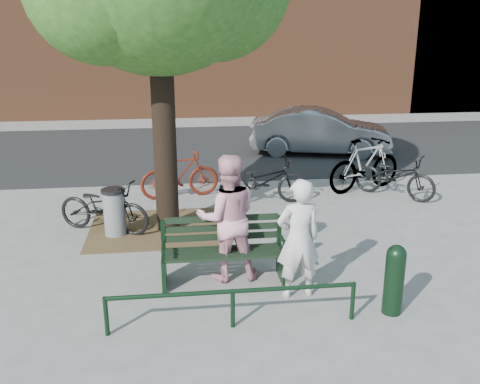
{
  "coord_description": "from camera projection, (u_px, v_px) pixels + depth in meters",
  "views": [
    {
      "loc": [
        -0.61,
        -6.9,
        3.54
      ],
      "look_at": [
        0.36,
        1.0,
        1.02
      ],
      "focal_mm": 40.0,
      "sensor_mm": 36.0,
      "label": 1
    }
  ],
  "objects": [
    {
      "name": "ground",
      "position": [
        224.0,
        282.0,
        7.67
      ],
      "size": [
        90.0,
        90.0,
        0.0
      ],
      "primitive_type": "plane",
      "color": "gray",
      "rests_on": "ground"
    },
    {
      "name": "dirt_pit",
      "position": [
        157.0,
        228.0,
        9.63
      ],
      "size": [
        2.4,
        2.0,
        0.02
      ],
      "primitive_type": "cube",
      "color": "brown",
      "rests_on": "ground"
    },
    {
      "name": "road",
      "position": [
        197.0,
        149.0,
        15.71
      ],
      "size": [
        40.0,
        7.0,
        0.01
      ],
      "primitive_type": "cube",
      "color": "black",
      "rests_on": "ground"
    },
    {
      "name": "park_bench",
      "position": [
        223.0,
        249.0,
        7.6
      ],
      "size": [
        1.74,
        0.54,
        0.97
      ],
      "color": "black",
      "rests_on": "ground"
    },
    {
      "name": "guard_railing",
      "position": [
        233.0,
        297.0,
        6.41
      ],
      "size": [
        3.06,
        0.06,
        0.51
      ],
      "color": "black",
      "rests_on": "ground"
    },
    {
      "name": "person_left",
      "position": [
        298.0,
        239.0,
        7.05
      ],
      "size": [
        0.64,
        0.45,
        1.65
      ],
      "primitive_type": "imported",
      "rotation": [
        0.0,
        0.0,
        3.24
      ],
      "color": "beige",
      "rests_on": "ground"
    },
    {
      "name": "person_right",
      "position": [
        228.0,
        218.0,
        7.55
      ],
      "size": [
        0.92,
        0.73,
        1.84
      ],
      "primitive_type": "imported",
      "rotation": [
        0.0,
        0.0,
        3.18
      ],
      "color": "#D1909C",
      "rests_on": "ground"
    },
    {
      "name": "bollard",
      "position": [
        394.0,
        277.0,
        6.71
      ],
      "size": [
        0.25,
        0.25,
        0.93
      ],
      "color": "black",
      "rests_on": "ground"
    },
    {
      "name": "litter_bin",
      "position": [
        115.0,
        212.0,
        9.24
      ],
      "size": [
        0.41,
        0.41,
        0.84
      ],
      "color": "gray",
      "rests_on": "ground"
    },
    {
      "name": "bicycle_a",
      "position": [
        104.0,
        207.0,
        9.39
      ],
      "size": [
        1.84,
        1.28,
        0.92
      ],
      "primitive_type": "imported",
      "rotation": [
        0.0,
        0.0,
        1.14
      ],
      "color": "black",
      "rests_on": "ground"
    },
    {
      "name": "bicycle_b",
      "position": [
        180.0,
        175.0,
        11.23
      ],
      "size": [
        1.73,
        0.79,
        1.0
      ],
      "primitive_type": "imported",
      "rotation": [
        0.0,
        0.0,
        1.77
      ],
      "color": "#4F160B",
      "rests_on": "ground"
    },
    {
      "name": "bicycle_c",
      "position": [
        263.0,
        181.0,
        10.87
      ],
      "size": [
        1.84,
        0.68,
        0.96
      ],
      "primitive_type": "imported",
      "rotation": [
        0.0,
        0.0,
        1.6
      ],
      "color": "black",
      "rests_on": "ground"
    },
    {
      "name": "bicycle_d",
      "position": [
        365.0,
        165.0,
        11.71
      ],
      "size": [
        2.0,
        1.24,
        1.17
      ],
      "primitive_type": "imported",
      "rotation": [
        0.0,
        0.0,
        1.96
      ],
      "color": "gray",
      "rests_on": "ground"
    },
    {
      "name": "bicycle_e",
      "position": [
        395.0,
        176.0,
        11.28
      ],
      "size": [
        1.7,
        1.66,
        0.93
      ],
      "primitive_type": "imported",
      "rotation": [
        0.0,
        0.0,
        0.81
      ],
      "color": "black",
      "rests_on": "ground"
    },
    {
      "name": "parked_car",
      "position": [
        320.0,
        132.0,
        14.99
      ],
      "size": [
        4.08,
        2.27,
        1.28
      ],
      "primitive_type": "imported",
      "rotation": [
        0.0,
        0.0,
        1.32
      ],
      "color": "slate",
      "rests_on": "ground"
    }
  ]
}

